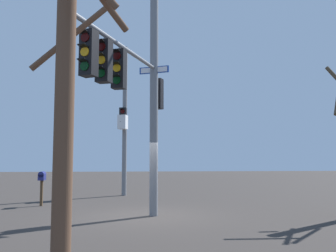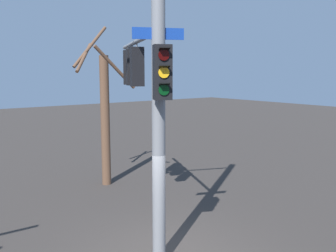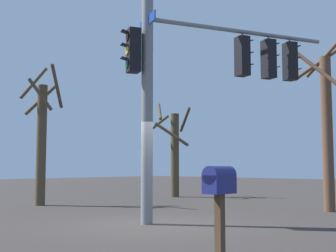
# 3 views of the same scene
# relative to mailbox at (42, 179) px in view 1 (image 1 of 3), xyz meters

# --- Properties ---
(ground_plane) EXTENTS (80.00, 80.00, 0.00)m
(ground_plane) POSITION_rel_mailbox_xyz_m (3.00, 4.23, -1.11)
(ground_plane) COLOR #342F2B
(main_signal_pole_assembly) EXTENTS (5.71, 5.37, 9.28)m
(main_signal_pole_assembly) POSITION_rel_mailbox_xyz_m (3.98, 4.19, 3.68)
(main_signal_pole_assembly) COLOR slate
(main_signal_pole_assembly) RESTS_ON ground
(secondary_pole_assembly) EXTENTS (0.82, 0.55, 8.01)m
(secondary_pole_assembly) POSITION_rel_mailbox_xyz_m (-3.72, 3.23, 2.87)
(secondary_pole_assembly) COLOR slate
(secondary_pole_assembly) RESTS_ON ground
(mailbox) EXTENTS (0.44, 0.25, 1.41)m
(mailbox) POSITION_rel_mailbox_xyz_m (0.00, 0.00, 0.00)
(mailbox) COLOR #4C3823
(mailbox) RESTS_ON ground
(bare_tree_corner) EXTENTS (2.01, 2.00, 6.07)m
(bare_tree_corner) POSITION_rel_mailbox_xyz_m (9.03, 2.64, 1.66)
(bare_tree_corner) COLOR brown
(bare_tree_corner) RESTS_ON ground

